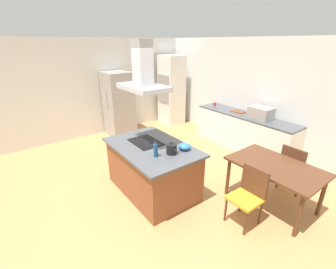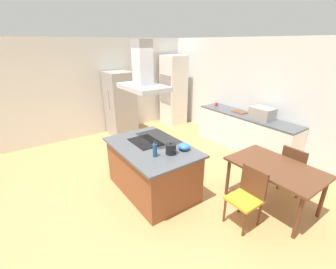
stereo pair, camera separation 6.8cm
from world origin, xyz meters
name	(u,v)px [view 2 (the right image)]	position (x,y,z in m)	size (l,w,h in m)	color
ground	(210,166)	(0.00, 1.50, 0.00)	(16.00, 16.00, 0.00)	tan
wall_back	(265,96)	(0.00, 3.25, 1.35)	(7.20, 0.10, 2.70)	white
wall_left	(119,86)	(-3.45, 1.00, 1.35)	(0.10, 8.80, 2.70)	white
kitchen_island	(152,168)	(0.00, 0.00, 0.45)	(1.71, 1.13, 0.90)	brown
cooktop	(146,142)	(-0.21, 0.00, 0.91)	(0.60, 0.44, 0.01)	black
tea_kettle	(171,149)	(0.44, 0.10, 0.99)	(0.22, 0.17, 0.20)	black
olive_oil_bottle	(155,150)	(0.37, -0.16, 1.01)	(0.07, 0.07, 0.27)	navy
mixing_bowl	(184,147)	(0.45, 0.37, 0.96)	(0.21, 0.21, 0.11)	#2D6BB7
back_counter	(245,132)	(-0.17, 2.88, 0.45)	(2.65, 0.62, 0.90)	white
countertop_microwave	(262,114)	(0.23, 2.88, 1.04)	(0.50, 0.38, 0.28)	#9E9993
coffee_mug_red	(216,104)	(-1.23, 2.91, 0.95)	(0.08, 0.08, 0.09)	red
cutting_board	(240,112)	(-0.43, 2.93, 0.91)	(0.34, 0.24, 0.02)	brown
wall_oven_stack	(173,90)	(-2.90, 2.65, 1.10)	(0.70, 0.66, 2.20)	white
refrigerator	(120,104)	(-2.98, 0.78, 0.91)	(0.80, 0.73, 1.82)	#9E9993
dining_table	(275,171)	(1.53, 1.38, 0.67)	(1.40, 0.90, 0.75)	#59331E
chair_facing_island	(248,193)	(1.53, 0.72, 0.51)	(0.42, 0.42, 0.89)	gold
chair_facing_back_wall	(295,167)	(1.53, 2.05, 0.51)	(0.42, 0.42, 0.89)	gold
range_hood	(143,74)	(-0.21, 0.00, 2.10)	(0.90, 0.55, 0.78)	#ADADB2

